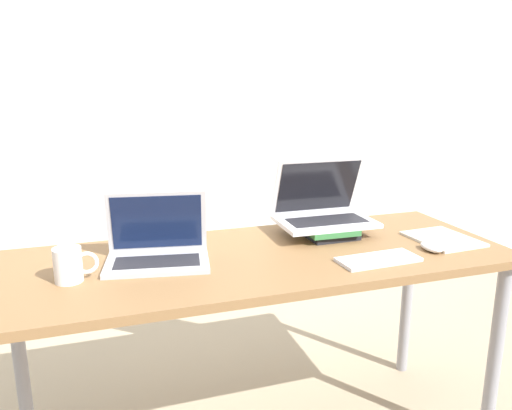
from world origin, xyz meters
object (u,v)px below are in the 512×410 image
(book_stack, at_px, (327,230))
(wireless_keyboard, at_px, (378,259))
(laptop_left, at_px, (157,249))
(laptop_on_books, at_px, (323,209))
(mouse, at_px, (431,247))
(mug, at_px, (69,265))
(notepad, at_px, (443,239))

(book_stack, bearing_deg, wireless_keyboard, -82.75)
(laptop_left, bearing_deg, laptop_on_books, 10.72)
(mouse, bearing_deg, mug, 174.87)
(book_stack, relative_size, laptop_on_books, 0.61)
(laptop_left, relative_size, laptop_on_books, 0.99)
(laptop_on_books, bearing_deg, mouse, -49.22)
(laptop_on_books, bearing_deg, mug, -167.32)
(laptop_left, xyz_separation_m, mug, (-0.27, -0.09, 0.01))
(laptop_left, bearing_deg, book_stack, 7.28)
(laptop_on_books, bearing_deg, laptop_left, -169.28)
(notepad, height_order, mug, mug)
(laptop_on_books, bearing_deg, notepad, -30.44)
(mouse, bearing_deg, laptop_on_books, 130.78)
(wireless_keyboard, bearing_deg, book_stack, 97.25)
(laptop_on_books, relative_size, mouse, 3.66)
(book_stack, bearing_deg, mouse, -45.34)
(notepad, xyz_separation_m, mug, (-1.34, 0.02, 0.05))
(book_stack, relative_size, notepad, 0.86)
(book_stack, xyz_separation_m, notepad, (0.40, -0.19, -0.02))
(laptop_left, relative_size, notepad, 1.38)
(wireless_keyboard, relative_size, mug, 2.16)
(notepad, bearing_deg, laptop_left, 174.27)
(laptop_left, relative_size, mug, 2.80)
(book_stack, height_order, laptop_on_books, laptop_on_books)
(mug, bearing_deg, mouse, -5.13)
(laptop_on_books, xyz_separation_m, mug, (-0.94, -0.21, -0.04))
(book_stack, distance_m, laptop_on_books, 0.08)
(wireless_keyboard, height_order, mug, mug)
(laptop_left, distance_m, wireless_keyboard, 0.74)
(laptop_on_books, distance_m, notepad, 0.47)
(laptop_left, bearing_deg, mug, -162.69)
(laptop_on_books, distance_m, mug, 0.96)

